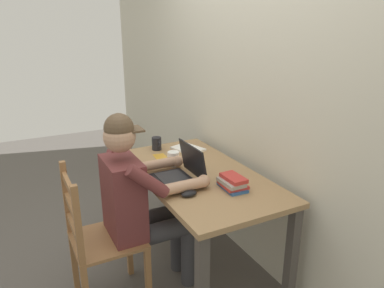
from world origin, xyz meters
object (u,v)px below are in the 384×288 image
Objects in this scene: desk at (197,186)px; book_stack_main at (233,183)px; seated_person at (140,198)px; landscape_photo_print at (160,157)px; wooden_chair at (98,240)px; coffee_mug_dark at (157,144)px; coffee_mug_white at (173,159)px; laptop at (182,172)px; computer_mouse at (189,194)px.

desk is 0.36m from book_stack_main.
book_stack_main is at bearing 61.38° from seated_person.
book_stack_main reaches higher than landscape_photo_print.
wooden_chair is at bearing -90.00° from seated_person.
seated_person reaches higher than book_stack_main.
wooden_chair is 8.19× the size of coffee_mug_dark.
desk is at bearing 6.78° from coffee_mug_dark.
landscape_photo_print is (-0.45, 0.33, 0.07)m from seated_person.
coffee_mug_white is 0.38m from coffee_mug_dark.
book_stack_main is 0.76m from landscape_photo_print.
landscape_photo_print is (-0.45, 0.61, 0.30)m from wooden_chair.
seated_person is at bearing -54.97° from coffee_mug_white.
desk is 11.94× the size of coffee_mug_dark.
wooden_chair is 0.90m from book_stack_main.
coffee_mug_white is at bearing 9.56° from landscape_photo_print.
landscape_photo_print is at bearing -175.85° from coffee_mug_white.
laptop reaches higher than wooden_chair.
wooden_chair is 0.82m from landscape_photo_print.
wooden_chair is 7.26× the size of landscape_photo_print.
desk is 4.17× the size of laptop.
desk is 1.10× the size of seated_person.
coffee_mug_white is at bearing -162.52° from book_stack_main.
laptop is at bearing 88.32° from wooden_chair.
computer_mouse is at bearing -96.50° from book_stack_main.
wooden_chair is 0.96m from coffee_mug_dark.
landscape_photo_print is (-0.47, 0.04, -0.05)m from laptop.
book_stack_main is (0.03, 0.29, 0.02)m from computer_mouse.
computer_mouse is 0.77× the size of landscape_photo_print.
coffee_mug_white is at bearing -3.62° from coffee_mug_dark.
coffee_mug_dark is at bearing 172.64° from laptop.
coffee_mug_dark is (-0.57, -0.07, 0.16)m from desk.
desk is at bearing 93.81° from wooden_chair.
book_stack_main is at bearing 40.37° from laptop.
wooden_chair reaches higher than coffee_mug_white.
wooden_chair is at bearing -46.33° from coffee_mug_dark.
coffee_mug_dark is 0.57× the size of book_stack_main.
seated_person reaches higher than coffee_mug_dark.
wooden_chair is at bearing -86.19° from desk.
computer_mouse is 0.87× the size of coffee_mug_dark.
coffee_mug_dark is (-0.87, 0.15, 0.04)m from computer_mouse.
computer_mouse is 0.71m from landscape_photo_print.
coffee_mug_white is (-0.19, -0.09, 0.16)m from desk.
seated_person is 0.44m from coffee_mug_white.
desk is 0.43m from landscape_photo_print.
seated_person reaches higher than computer_mouse.
seated_person is 0.73m from coffee_mug_dark.
landscape_photo_print is (-0.21, -0.02, -0.05)m from coffee_mug_white.
desk is at bearing 96.24° from seated_person.
laptop is at bearing 164.29° from computer_mouse.
desk is 0.74m from wooden_chair.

